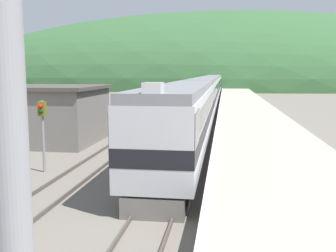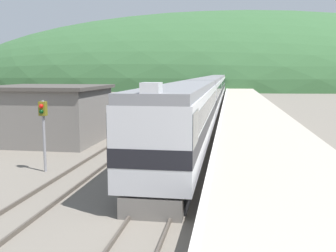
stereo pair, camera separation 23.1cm
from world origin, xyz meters
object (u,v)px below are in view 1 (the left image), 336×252
Objects in this scene: carriage_fifth at (216,81)px; carriage_fourth at (214,84)px; carriage_second at (204,95)px; signal_post_siding at (42,121)px; siding_train at (169,98)px; express_train_lead_car at (184,117)px; carriage_third at (211,88)px.

carriage_fourth is at bearing -90.00° from carriage_fifth.
carriage_fourth is at bearing 90.00° from carriage_second.
signal_post_siding is at bearing -103.63° from carriage_second.
carriage_second and carriage_fifth have the same top height.
carriage_second is 67.00m from carriage_fifth.
carriage_fifth is 62.93m from siding_train.
express_train_lead_car is at bearing -80.18° from siding_train.
carriage_fourth is at bearing 84.74° from signal_post_siding.
carriage_third is at bearing 90.00° from express_train_lead_car.
siding_train is (-4.64, 26.83, -0.61)m from express_train_lead_car.
carriage_third and carriage_fifth have the same top height.
carriage_fifth is (0.00, 67.00, 0.00)m from carriage_second.
carriage_second is (0.00, 22.58, -0.01)m from express_train_lead_car.
siding_train is (-4.64, 4.25, -0.60)m from carriage_second.
carriage_third is at bearing 90.00° from carriage_second.
carriage_fourth is (0.00, 22.33, 0.00)m from carriage_third.
siding_train is (-4.64, -62.75, -0.60)m from carriage_fifth.
siding_train is at bearing 137.53° from carriage_second.
siding_train is at bearing -94.23° from carriage_fifth.
express_train_lead_car reaches higher than carriage_fifth.
signal_post_siding is (-1.98, -31.54, 0.86)m from siding_train.
carriage_third is 1.00× the size of carriage_fifth.
signal_post_siding is (-6.62, -71.96, 0.26)m from carriage_fourth.
carriage_third is (0.00, 44.92, -0.01)m from express_train_lead_car.
carriage_fourth is at bearing 90.00° from express_train_lead_car.
signal_post_siding is (-6.62, -49.62, 0.26)m from carriage_third.
carriage_third is 5.89× the size of signal_post_siding.
carriage_third is at bearing -90.00° from carriage_fifth.
carriage_third is 50.06m from signal_post_siding.
carriage_third and carriage_fourth have the same top height.
express_train_lead_car is 5.90× the size of signal_post_siding.
carriage_fourth is 40.69m from siding_train.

